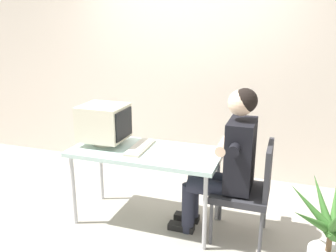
% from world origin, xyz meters
% --- Properties ---
extents(ground_plane, '(12.00, 12.00, 0.00)m').
position_xyz_m(ground_plane, '(0.00, 0.00, 0.00)').
color(ground_plane, '#9E998E').
extents(wall_back, '(8.00, 0.10, 3.00)m').
position_xyz_m(wall_back, '(0.30, 1.40, 1.50)').
color(wall_back, beige).
rests_on(wall_back, ground_plane).
extents(desk, '(1.37, 0.64, 0.73)m').
position_xyz_m(desk, '(0.00, 0.00, 0.67)').
color(desk, '#B7B7BC').
rests_on(desk, ground_plane).
extents(crt_monitor, '(0.42, 0.38, 0.38)m').
position_xyz_m(crt_monitor, '(-0.43, 0.03, 0.94)').
color(crt_monitor, beige).
rests_on(crt_monitor, desk).
extents(keyboard, '(0.16, 0.47, 0.03)m').
position_xyz_m(keyboard, '(-0.06, 0.02, 0.74)').
color(keyboard, beige).
rests_on(keyboard, desk).
extents(office_chair, '(0.47, 0.47, 0.89)m').
position_xyz_m(office_chair, '(0.94, 0.05, 0.49)').
color(office_chair, '#4C4C51').
rests_on(office_chair, ground_plane).
extents(person_seated, '(0.72, 0.58, 1.34)m').
position_xyz_m(person_seated, '(0.75, 0.05, 0.73)').
color(person_seated, black).
rests_on(person_seated, ground_plane).
extents(potted_plant, '(0.63, 0.69, 0.79)m').
position_xyz_m(potted_plant, '(1.56, -0.35, 0.35)').
color(potted_plant, silver).
rests_on(potted_plant, ground_plane).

